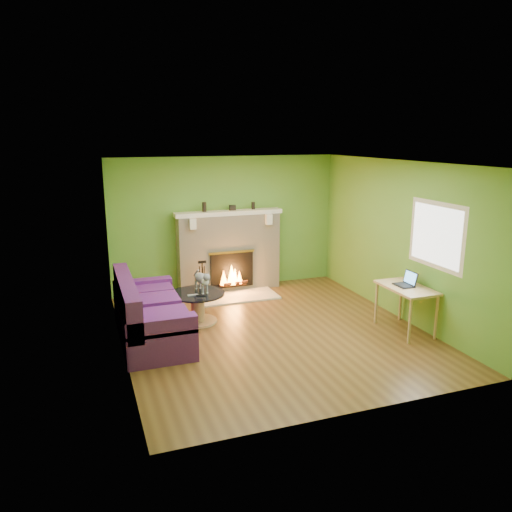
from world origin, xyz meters
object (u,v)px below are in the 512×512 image
(coffee_table, at_px, (198,305))
(desk, at_px, (406,292))
(cat, at_px, (201,281))
(sofa, at_px, (148,315))

(coffee_table, bearing_deg, desk, -26.40)
(coffee_table, xyz_separation_m, cat, (0.08, 0.05, 0.40))
(sofa, height_order, coffee_table, sofa)
(coffee_table, relative_size, cat, 1.52)
(desk, height_order, cat, cat)
(desk, distance_m, cat, 3.24)
(sofa, height_order, desk, sofa)
(sofa, xyz_separation_m, coffee_table, (0.86, 0.40, -0.08))
(sofa, distance_m, desk, 3.96)
(desk, bearing_deg, cat, 152.18)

